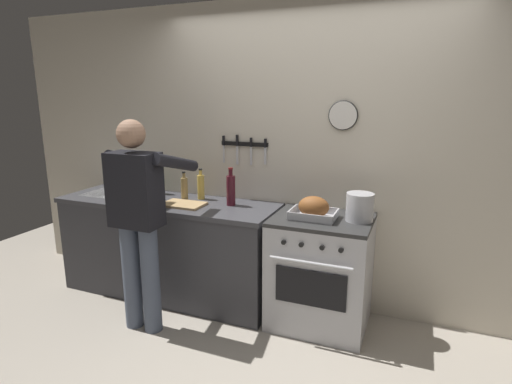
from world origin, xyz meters
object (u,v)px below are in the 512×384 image
person_cook (138,213)px  bottle_cooking_oil (201,186)px  stove (320,272)px  cutting_board (183,204)px  bottle_vinegar (184,188)px  bottle_olive_oil (160,182)px  bottle_wine_red (231,190)px  roasting_pan (314,209)px  stock_pot (360,207)px

person_cook → bottle_cooking_oil: person_cook is taller
stove → person_cook: bearing=-155.8°
cutting_board → bottle_vinegar: (-0.08, 0.16, 0.10)m
person_cook → bottle_cooking_oil: size_ratio=5.89×
bottle_olive_oil → bottle_wine_red: bearing=-8.6°
roasting_pan → stock_pot: bearing=12.0°
bottle_olive_oil → bottle_cooking_oil: bearing=-3.8°
person_cook → bottle_vinegar: 0.65m
person_cook → bottle_wine_red: person_cook is taller
roasting_pan → bottle_wine_red: size_ratio=1.08×
stove → cutting_board: 1.28m
bottle_cooking_oil → bottle_wine_red: bearing=-14.8°
person_cook → cutting_board: (0.09, 0.48, -0.04)m
person_cook → roasting_pan: (1.23, 0.54, 0.03)m
person_cook → bottle_cooking_oil: 0.75m
person_cook → stock_pot: bearing=-55.9°
roasting_pan → stove: bearing=34.0°
bottle_cooking_oil → stove: bearing=-7.9°
stove → cutting_board: bearing=-175.5°
stock_pot → bottle_vinegar: 1.55m
bottle_vinegar → bottle_olive_oil: size_ratio=0.99×
roasting_pan → bottle_olive_oil: (-1.56, 0.23, 0.03)m
stock_pot → cutting_board: size_ratio=0.59×
person_cook → bottle_olive_oil: person_cook is taller
roasting_pan → stock_pot: 0.34m
bottle_vinegar → roasting_pan: bearing=-5.1°
person_cook → roasting_pan: bearing=-53.6°
person_cook → bottle_vinegar: (0.01, 0.65, 0.06)m
bottle_wine_red → stock_pot: bearing=-2.1°
roasting_pan → bottle_wine_red: 0.77m
stove → person_cook: size_ratio=0.54×
bottle_cooking_oil → bottle_olive_oil: bearing=176.2°
bottle_vinegar → person_cook: bearing=-90.9°
stock_pot → bottle_vinegar: bearing=178.6°
stove → stock_pot: stock_pot is taller
bottle_wine_red → bottle_vinegar: bottle_wine_red is taller
stove → bottle_wine_red: 1.01m
stove → stock_pot: size_ratio=4.21×
stock_pot → bottle_olive_oil: bearing=175.1°
stove → person_cook: (-1.29, -0.58, 0.50)m
cutting_board → bottle_vinegar: bearing=117.2°
stock_pot → bottle_cooking_oil: bottle_cooking_oil is taller
stock_pot → cutting_board: 1.48m
roasting_pan → bottle_cooking_oil: bottle_cooking_oil is taller
cutting_board → bottle_vinegar: bottle_vinegar is taller
roasting_pan → bottle_vinegar: bearing=174.9°
cutting_board → bottle_cooking_oil: bottle_cooking_oil is taller
stove → bottle_cooking_oil: bearing=172.1°
stock_pot → bottle_cooking_oil: bearing=174.8°
stock_pot → bottle_wine_red: bottle_wine_red is taller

